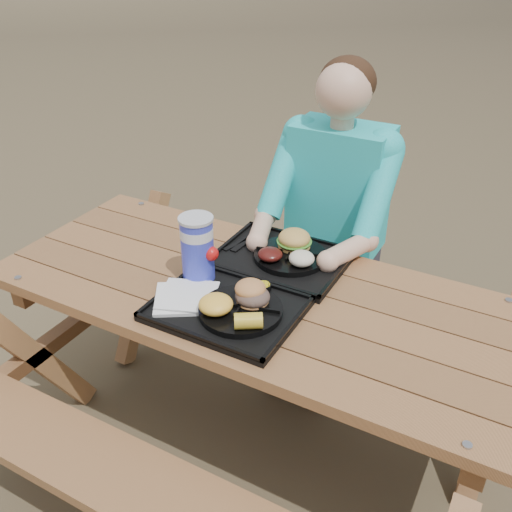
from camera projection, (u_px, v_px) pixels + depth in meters
The scene contains 18 objects.
ground at pixel (256, 444), 2.28m from camera, with size 60.00×60.00×0.00m, color #999999.
picnic_table at pixel (256, 374), 2.09m from camera, with size 1.80×1.49×0.75m, color #999999, non-canonical shape.
tray_near at pixel (226, 310), 1.79m from camera, with size 0.45×0.35×0.02m, color black.
tray_far at pixel (281, 260), 2.05m from camera, with size 0.45×0.35×0.02m, color black.
plate_near at pixel (241, 310), 1.75m from camera, with size 0.26×0.26×0.02m, color black.
plate_far at pixel (290, 256), 2.03m from camera, with size 0.26×0.26×0.02m, color black.
napkin_stack at pixel (183, 297), 1.81m from camera, with size 0.18×0.18×0.02m, color white.
soda_cup at pixel (198, 250), 1.87m from camera, with size 0.11×0.11×0.22m, color #1B27CE.
condiment_bbq at pixel (246, 284), 1.86m from camera, with size 0.05×0.05×0.03m, color #331005.
condiment_mustard at pixel (263, 288), 1.84m from camera, with size 0.05×0.05×0.03m, color gold.
sandwich at pixel (252, 288), 1.74m from camera, with size 0.10×0.10×0.11m, color #C78046, non-canonical shape.
mac_cheese at pixel (216, 304), 1.71m from camera, with size 0.11×0.11×0.05m, color yellow.
corn_cob at pixel (248, 321), 1.65m from camera, with size 0.08×0.08×0.05m, color gold, non-canonical shape.
cutlery_far at pixel (244, 243), 2.12m from camera, with size 0.02×0.14×0.01m, color black.
burger at pixel (294, 234), 2.04m from camera, with size 0.12×0.12×0.11m, color gold, non-canonical shape.
baked_beans at pixel (270, 254), 1.98m from camera, with size 0.09×0.09×0.04m, color #49110E.
potato_salad at pixel (302, 258), 1.95m from camera, with size 0.09×0.09×0.05m, color #EDE3C9.
diner at pixel (333, 239), 2.42m from camera, with size 0.48×0.84×1.28m, color teal, non-canonical shape.
Camera 1 is at (0.76, -1.38, 1.82)m, focal length 40.00 mm.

